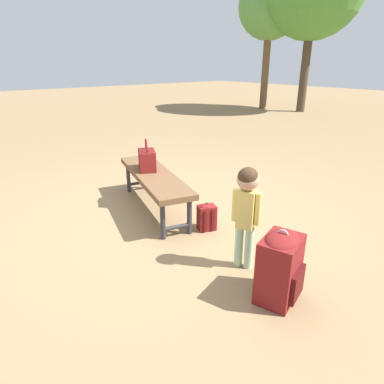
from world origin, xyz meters
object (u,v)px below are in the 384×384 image
(backpack_small, at_px, (207,216))
(park_bench, at_px, (154,178))
(backpack_large, at_px, (280,265))
(handbag, at_px, (147,159))
(tree_mid, at_px, (270,8))
(child_standing, at_px, (247,203))

(backpack_small, bearing_deg, park_bench, -169.82)
(park_bench, height_order, backpack_large, backpack_large)
(park_bench, height_order, handbag, handbag)
(backpack_small, height_order, tree_mid, tree_mid)
(backpack_large, bearing_deg, handbag, 174.08)
(park_bench, bearing_deg, backpack_large, -5.76)
(park_bench, bearing_deg, tree_mid, 121.89)
(handbag, xyz_separation_m, backpack_large, (2.06, -0.21, -0.29))
(park_bench, bearing_deg, child_standing, -3.02)
(child_standing, height_order, tree_mid, tree_mid)
(handbag, bearing_deg, park_bench, -7.80)
(backpack_small, bearing_deg, tree_mid, 126.00)
(backpack_large, relative_size, backpack_small, 1.87)
(child_standing, distance_m, tree_mid, 10.87)
(tree_mid, bearing_deg, backpack_large, -50.16)
(handbag, distance_m, backpack_large, 2.09)
(park_bench, height_order, child_standing, child_standing)
(tree_mid, bearing_deg, park_bench, -58.11)
(child_standing, relative_size, backpack_large, 1.56)
(park_bench, xyz_separation_m, tree_mid, (-5.09, 8.17, 2.92))
(handbag, xyz_separation_m, backpack_small, (0.92, 0.11, -0.43))
(handbag, xyz_separation_m, tree_mid, (-4.92, 8.15, 2.73))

